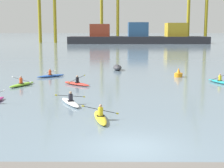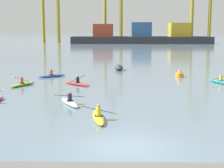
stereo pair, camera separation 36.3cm
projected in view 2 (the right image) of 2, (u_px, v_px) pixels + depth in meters
The scene contains 11 objects.
ground_plane at pixel (126, 147), 15.54m from camera, with size 800.00×800.00×0.00m, color slate.
container_barge at pixel (141, 36), 124.56m from camera, with size 50.15×11.90×7.59m.
gantry_crane_west_mid at pixel (113, 2), 136.98m from camera, with size 7.73×16.51×30.61m.
capsized_dinghy at pixel (119, 67), 44.36m from camera, with size 1.27×2.67×0.76m.
channel_buoy at pixel (180, 74), 37.97m from camera, with size 0.90×0.90×1.00m.
kayak_lime at pixel (22, 84), 32.24m from camera, with size 2.07×3.33×0.95m.
kayak_red at pixel (77, 83), 32.66m from camera, with size 2.97×2.67×0.95m.
kayak_teal at pixel (220, 82), 33.72m from camera, with size 2.10×3.40×0.97m.
kayak_yellow at pixel (98, 117), 20.22m from camera, with size 2.21×3.45×0.95m.
kayak_blue at pixel (52, 75), 38.11m from camera, with size 3.04×2.58×0.95m.
kayak_white at pixel (69, 102), 24.38m from camera, with size 2.07×3.33×0.95m.
Camera 2 is at (-0.37, -14.89, 5.33)m, focal length 54.88 mm.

